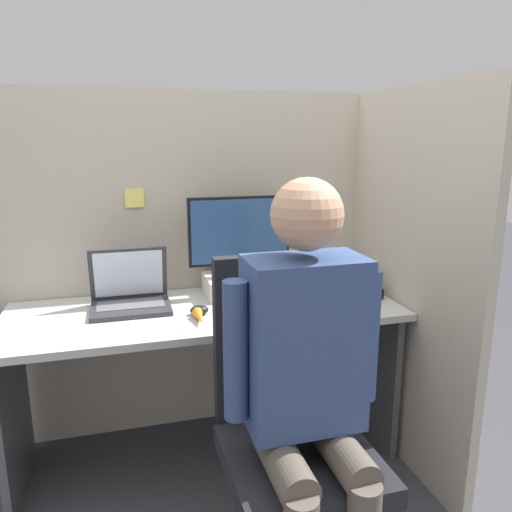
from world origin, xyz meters
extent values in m
plane|color=#3D3D42|center=(0.00, 0.00, 0.00)|extent=(12.00, 12.00, 0.00)
cube|color=#B7AD99|center=(0.00, 0.63, 0.80)|extent=(2.13, 0.04, 1.61)
cube|color=#F4EA66|center=(-0.26, 0.60, 1.14)|extent=(0.08, 0.01, 0.08)
cube|color=#B7AD99|center=(0.84, 0.24, 0.80)|extent=(0.04, 1.22, 1.61)
cube|color=#B7B7B2|center=(0.00, 0.30, 0.69)|extent=(1.63, 0.60, 0.03)
cube|color=#4C4C51|center=(-0.78, 0.30, 0.34)|extent=(0.03, 0.51, 0.67)
cube|color=#4C4C51|center=(0.78, 0.30, 0.34)|extent=(0.03, 0.51, 0.67)
cube|color=white|center=(0.19, 0.46, 0.75)|extent=(0.32, 0.23, 0.09)
cylinder|color=black|center=(0.19, 0.46, 0.80)|extent=(0.16, 0.16, 0.01)
cylinder|color=black|center=(0.19, 0.46, 0.83)|extent=(0.04, 0.04, 0.05)
cube|color=black|center=(0.19, 0.46, 1.00)|extent=(0.46, 0.02, 0.31)
cube|color=#2D5184|center=(0.19, 0.45, 1.00)|extent=(0.44, 0.00, 0.28)
cube|color=#2D2D33|center=(-0.30, 0.36, 0.71)|extent=(0.32, 0.24, 0.02)
cube|color=#5B5B60|center=(-0.30, 0.38, 0.72)|extent=(0.27, 0.13, 0.00)
cube|color=#2D2D33|center=(-0.30, 0.45, 0.84)|extent=(0.32, 0.06, 0.23)
cube|color=silver|center=(-0.30, 0.45, 0.84)|extent=(0.28, 0.05, 0.20)
ellipsoid|color=black|center=(-0.04, 0.23, 0.72)|extent=(0.07, 0.05, 0.04)
cube|color=black|center=(0.76, 0.29, 0.72)|extent=(0.04, 0.16, 0.05)
cone|color=orange|center=(-0.05, 0.15, 0.72)|extent=(0.04, 0.12, 0.04)
cylinder|color=green|center=(-0.05, 0.22, 0.72)|extent=(0.02, 0.02, 0.02)
cube|color=black|center=(0.17, -0.41, 0.42)|extent=(0.46, 0.46, 0.07)
cube|color=black|center=(0.17, -0.15, 0.74)|extent=(0.44, 0.05, 0.57)
cylinder|color=brown|center=(0.08, -0.51, 0.51)|extent=(0.11, 0.29, 0.11)
cylinder|color=brown|center=(0.26, -0.51, 0.51)|extent=(0.11, 0.29, 0.11)
cube|color=#334775|center=(0.17, -0.41, 0.82)|extent=(0.34, 0.20, 0.51)
sphere|color=tan|center=(0.17, -0.41, 1.20)|extent=(0.20, 0.20, 0.20)
cylinder|color=#334775|center=(-0.04, -0.41, 0.82)|extent=(0.07, 0.07, 0.41)
cylinder|color=#334775|center=(0.37, -0.41, 0.82)|extent=(0.07, 0.07, 0.41)
cylinder|color=#A3332D|center=(0.51, 0.49, 0.75)|extent=(0.09, 0.09, 0.09)
camera|label=1|loc=(-0.33, -1.67, 1.40)|focal=35.00mm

